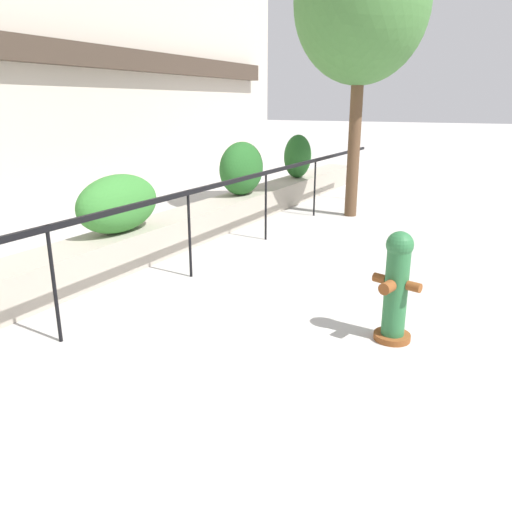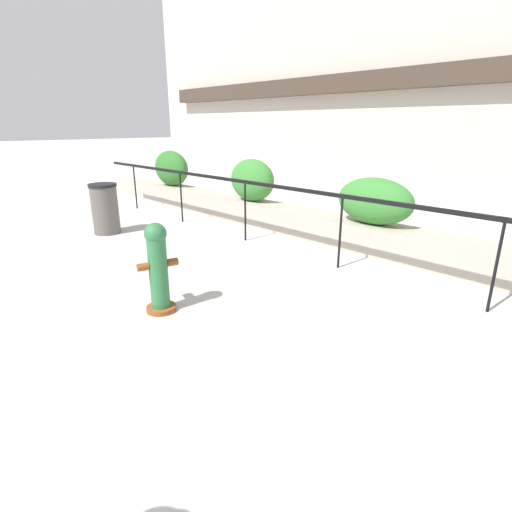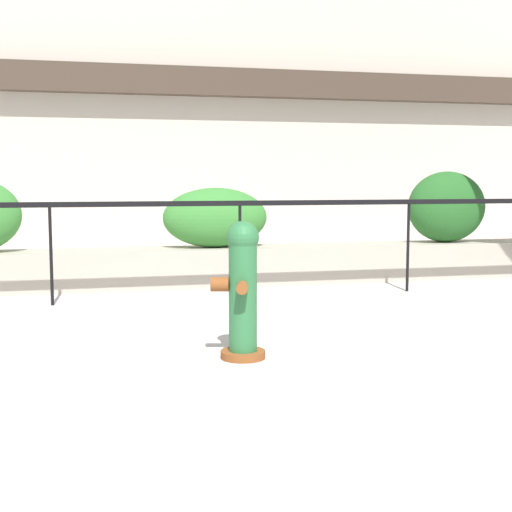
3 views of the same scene
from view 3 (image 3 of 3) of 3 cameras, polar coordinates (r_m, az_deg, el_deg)
The scene contains 7 objects.
ground_plane at distance 3.95m, azimuth 14.39°, elevation -14.82°, with size 120.00×120.00×0.00m, color #BCB7B2.
building_facade at distance 15.55m, azimuth -7.03°, elevation 15.71°, with size 30.00×1.36×8.00m.
planter_wall_low at distance 9.49m, azimuth -2.68°, elevation -0.79°, with size 18.00×0.70×0.50m, color #ADA393.
fence_railing_segment at distance 8.35m, azimuth -1.29°, elevation 3.54°, with size 15.00×0.05×1.15m.
hedge_bush_2 at distance 9.41m, azimuth -3.27°, elevation 3.08°, with size 1.39×0.67×0.79m, color #387F33.
hedge_bush_3 at distance 10.53m, azimuth 15.01°, elevation 3.81°, with size 1.16×0.70×1.01m, color #235B23.
fire_hydrant at distance 5.55m, azimuth -1.11°, elevation -2.63°, with size 0.47×0.48×1.08m.
Camera 3 is at (-1.75, -3.25, 1.41)m, focal length 50.00 mm.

